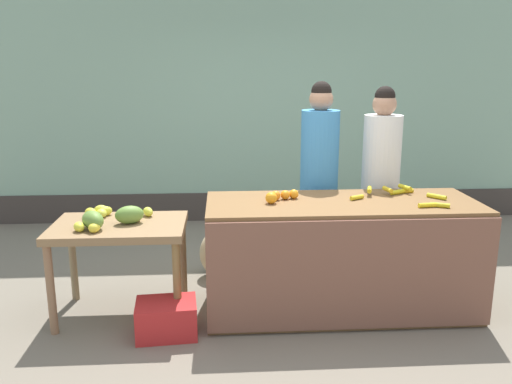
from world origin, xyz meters
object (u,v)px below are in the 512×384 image
at_px(vendor_woman_white_shirt, 380,185).
at_px(produce_crate, 167,318).
at_px(produce_sack, 219,253).
at_px(vendor_woman_blue_shirt, 319,182).

distance_m(vendor_woman_white_shirt, produce_crate, 2.23).
bearing_deg(produce_sack, produce_crate, -108.93).
height_order(vendor_woman_blue_shirt, produce_crate, vendor_woman_blue_shirt).
relative_size(vendor_woman_white_shirt, produce_crate, 4.03).
height_order(vendor_woman_blue_shirt, produce_sack, vendor_woman_blue_shirt).
height_order(vendor_woman_white_shirt, produce_sack, vendor_woman_white_shirt).
height_order(vendor_woman_white_shirt, produce_crate, vendor_woman_white_shirt).
bearing_deg(produce_crate, produce_sack, 71.07).
bearing_deg(produce_crate, vendor_woman_white_shirt, 28.02).
bearing_deg(vendor_woman_blue_shirt, produce_crate, -141.83).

